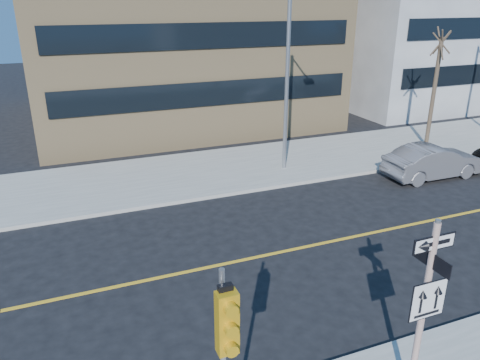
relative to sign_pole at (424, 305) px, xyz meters
name	(u,v)px	position (x,y,z in m)	size (l,w,h in m)	color
ground	(339,329)	(0.00, 2.51, -2.44)	(120.00, 120.00, 0.00)	black
sign_pole	(424,305)	(0.00, 0.00, 0.00)	(0.92, 0.92, 4.06)	silver
traffic_signal	(226,339)	(-4.00, -0.15, 0.59)	(0.32, 0.45, 4.00)	gray
parked_car_b	(433,162)	(9.95, 10.10, -1.66)	(4.70, 1.64, 1.55)	slate
streetlight_a	(290,72)	(4.00, 13.27, 2.32)	(0.55, 2.25, 8.00)	gray
street_tree_west	(441,46)	(13.00, 13.81, 3.09)	(1.80, 1.80, 6.35)	#3C2E23
building_grey_mid	(434,2)	(24.00, 26.51, 5.06)	(20.00, 16.00, 15.00)	gray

